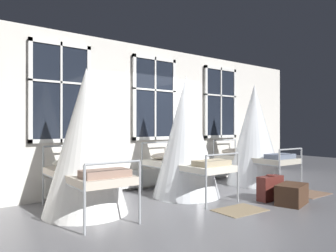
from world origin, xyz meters
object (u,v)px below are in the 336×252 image
at_px(cot_second, 186,138).
at_px(travel_trunk, 292,194).
at_px(suitcase_dark, 270,188).
at_px(cot_first, 86,142).
at_px(cot_third, 254,136).

distance_m(cot_second, travel_trunk, 2.15).
bearing_deg(suitcase_dark, cot_first, 158.69).
distance_m(cot_second, suitcase_dark, 1.82).
height_order(cot_first, travel_trunk, cot_first).
xyz_separation_m(cot_first, suitcase_dark, (3.07, -1.17, -0.88)).
relative_size(cot_second, suitcase_dark, 4.15).
height_order(cot_second, suitcase_dark, cot_second).
xyz_separation_m(cot_second, cot_third, (2.13, 0.03, 0.01)).
height_order(cot_first, cot_third, cot_third).
bearing_deg(travel_trunk, suitcase_dark, 92.72).
distance_m(cot_third, suitcase_dark, 1.89).
xyz_separation_m(suitcase_dark, travel_trunk, (0.02, -0.42, -0.05)).
height_order(cot_third, travel_trunk, cot_third).
xyz_separation_m(cot_third, travel_trunk, (-1.08, -1.65, -0.97)).
bearing_deg(cot_second, suitcase_dark, -140.63).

